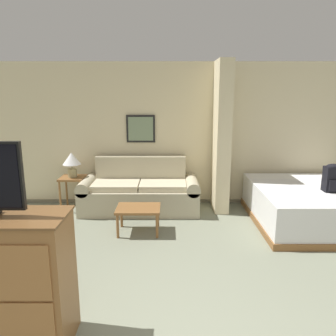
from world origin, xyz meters
name	(u,v)px	position (x,y,z in m)	size (l,w,h in m)	color
wall_back	(180,135)	(0.00, 4.17, 1.29)	(7.72, 0.16, 2.60)	beige
wall_partition_pillar	(221,137)	(0.71, 3.78, 1.30)	(0.24, 0.67, 2.60)	beige
couch	(140,192)	(-0.72, 3.69, 0.33)	(2.08, 0.84, 0.93)	#B7AD8E
coffee_table	(138,211)	(-0.67, 2.71, 0.34)	(0.65, 0.49, 0.39)	brown
side_table	(73,183)	(-1.92, 3.75, 0.49)	(0.43, 0.43, 0.60)	brown
table_lamp	(71,161)	(-1.92, 3.75, 0.89)	(0.32, 0.32, 0.44)	tan
bed	(308,205)	(2.02, 3.09, 0.30)	(1.71, 1.97, 0.59)	brown
backpack	(333,177)	(2.27, 2.87, 0.81)	(0.26, 0.21, 0.43)	black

